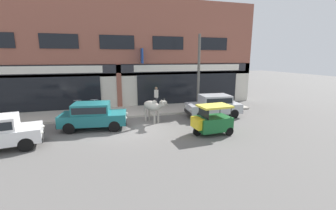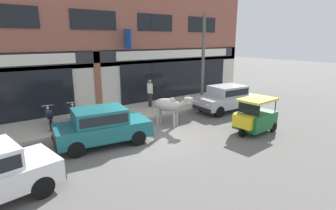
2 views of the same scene
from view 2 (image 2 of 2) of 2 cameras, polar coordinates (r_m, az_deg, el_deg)
ground_plane at (r=10.98m, az=-4.09°, el=-7.25°), size 90.00×90.00×0.00m
sidewalk at (r=14.12m, az=-12.29°, el=-2.35°), size 19.00×3.13×0.14m
shop_building at (r=15.25m, az=-15.96°, el=13.37°), size 23.00×1.40×8.31m
cow at (r=12.19m, az=0.24°, el=-0.07°), size 1.22×1.97×1.61m
car_0 at (r=10.38m, az=-14.24°, el=-4.16°), size 3.75×2.05×1.46m
car_1 at (r=15.20m, az=12.61°, el=1.69°), size 3.70×1.84×1.46m
auto_rickshaw at (r=12.02m, az=18.30°, el=-2.72°), size 2.03×1.27×1.52m
motorcycle_0 at (r=12.95m, az=-24.37°, el=-2.71°), size 0.57×1.81×0.88m
motorcycle_1 at (r=13.14m, az=-19.57°, el=-2.02°), size 0.57×1.81×0.88m
pedestrian at (r=15.28m, az=-3.96°, el=3.26°), size 0.32×0.50×1.60m
utility_pole at (r=15.54m, az=7.63°, el=9.60°), size 0.18×0.18×5.33m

